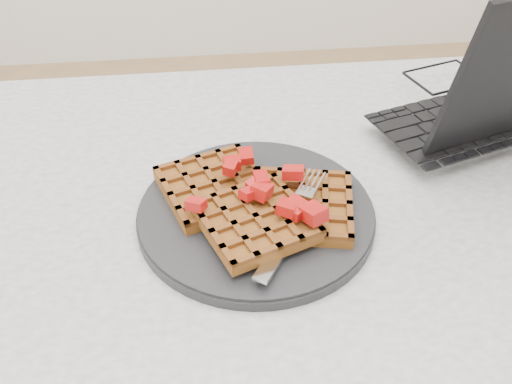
% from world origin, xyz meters
% --- Properties ---
extents(table, '(1.20, 0.80, 0.75)m').
position_xyz_m(table, '(0.00, 0.00, 0.64)').
color(table, silver).
rests_on(table, ground).
extents(plate, '(0.27, 0.27, 0.02)m').
position_xyz_m(plate, '(-0.06, 0.03, 0.76)').
color(plate, black).
rests_on(plate, table).
extents(waffles, '(0.24, 0.22, 0.03)m').
position_xyz_m(waffles, '(-0.06, 0.02, 0.78)').
color(waffles, brown).
rests_on(waffles, plate).
extents(strawberry_pile, '(0.15, 0.15, 0.02)m').
position_xyz_m(strawberry_pile, '(-0.06, 0.03, 0.80)').
color(strawberry_pile, '#8F0000').
rests_on(strawberry_pile, waffles).
extents(fork, '(0.11, 0.17, 0.02)m').
position_xyz_m(fork, '(-0.02, -0.01, 0.77)').
color(fork, silver).
rests_on(fork, plate).
extents(laptop, '(0.40, 0.34, 0.24)m').
position_xyz_m(laptop, '(0.29, 0.21, 0.79)').
color(laptop, black).
rests_on(laptop, table).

